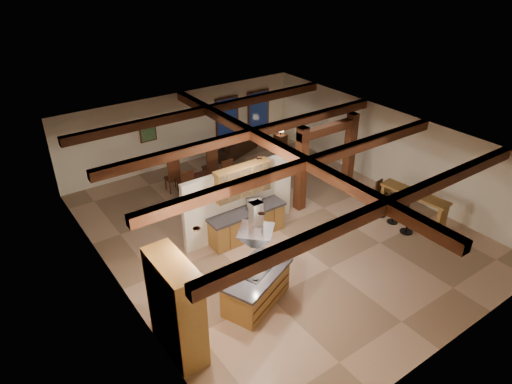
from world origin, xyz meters
The scene contains 23 objects.
ground centered at (0.00, 0.00, 0.00)m, with size 12.00×12.00×0.00m, color tan.
room_walls centered at (0.00, 0.00, 1.78)m, with size 12.00×12.00×12.00m.
ceiling_beams centered at (0.00, 0.00, 2.76)m, with size 10.00×12.00×0.28m.
timber_posts centered at (2.50, 0.50, 1.76)m, with size 2.50×0.30×2.90m.
partition_wall centered at (-1.00, 0.50, 1.10)m, with size 3.80×0.18×2.20m, color white.
pantry_cabinet centered at (-4.67, -2.60, 1.20)m, with size 0.67×1.60×2.40m.
back_counter centered at (-1.00, 0.11, 0.48)m, with size 2.50×0.66×0.94m.
upper_display_cabinet centered at (-1.00, 0.31, 1.85)m, with size 1.80×0.36×0.95m.
range_hood centered at (-2.44, -2.38, 1.78)m, with size 1.10×1.10×1.40m.
back_windows centered at (2.80, 5.93, 1.50)m, with size 2.70×0.07×1.70m.
framed_art centered at (-1.50, 5.94, 1.70)m, with size 0.65×0.05×0.85m.
recessed_cans centered at (-2.53, -1.93, 2.87)m, with size 3.16×2.46×0.03m.
kitchen_island centered at (-2.44, -2.38, 0.48)m, with size 2.17×1.69×0.96m.
dining_table centered at (-0.78, 3.29, 0.30)m, with size 1.72×0.96×0.60m, color #3B180E.
sofa centered at (2.02, 5.50, 0.34)m, with size 2.32×0.91×0.68m, color black.
microwave centered at (-0.72, 0.11, 1.07)m, with size 0.46×0.31×0.25m, color #B8B8BD.
bar_counter centered at (3.63, -2.32, 0.77)m, with size 0.80×2.23×1.14m.
side_table centered at (4.09, 4.97, 0.28)m, with size 0.45×0.45×0.56m, color #411D10.
table_lamp centered at (4.09, 4.97, 0.81)m, with size 0.31×0.31×0.36m.
bar_stool_a centered at (3.17, -2.52, 0.57)m, with size 0.39×0.39×1.13m.
bar_stool_b centered at (3.28, -1.90, 0.51)m, with size 0.37×0.38×1.01m.
bar_stool_c centered at (3.26, -1.35, 0.62)m, with size 0.43×0.44×1.22m.
dining_chairs centered at (-0.78, 3.29, 0.67)m, with size 2.05×2.05×1.31m.
Camera 1 is at (-7.47, -9.45, 8.01)m, focal length 32.00 mm.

